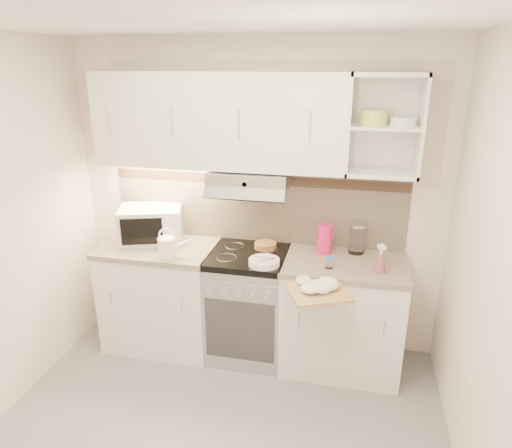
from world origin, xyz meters
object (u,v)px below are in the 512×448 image
at_px(microwave, 151,224).
at_px(pink_pitcher, 325,239).
at_px(electric_range, 248,304).
at_px(plate_stack, 264,262).
at_px(cutting_board, 318,292).
at_px(watering_can, 168,246).
at_px(spray_bottle, 380,260).
at_px(glass_jar, 357,238).

relative_size(microwave, pink_pitcher, 2.57).
bearing_deg(microwave, electric_range, -25.96).
relative_size(plate_stack, cutting_board, 0.61).
distance_m(watering_can, cutting_board, 1.21).
bearing_deg(pink_pitcher, spray_bottle, -39.22).
relative_size(electric_range, watering_can, 3.31).
bearing_deg(glass_jar, microwave, -177.30).
xyz_separation_m(microwave, spray_bottle, (1.85, -0.24, -0.05)).
xyz_separation_m(watering_can, plate_stack, (0.75, 0.01, -0.06)).
bearing_deg(plate_stack, glass_jar, 29.60).
bearing_deg(watering_can, microwave, 117.37).
distance_m(electric_range, watering_can, 0.81).
height_order(microwave, pink_pitcher, microwave).
relative_size(glass_jar, cutting_board, 0.64).
xyz_separation_m(electric_range, spray_bottle, (0.99, -0.12, 0.54)).
relative_size(plate_stack, spray_bottle, 1.02).
distance_m(microwave, pink_pitcher, 1.44).
bearing_deg(glass_jar, pink_pitcher, -167.80).
distance_m(watering_can, pink_pitcher, 1.21).
distance_m(electric_range, cutting_board, 0.86).
bearing_deg(watering_can, spray_bottle, -12.58).
bearing_deg(electric_range, glass_jar, 13.30).
bearing_deg(cutting_board, electric_range, 117.88).
height_order(electric_range, cutting_board, electric_range).
bearing_deg(spray_bottle, cutting_board, -163.91).
xyz_separation_m(microwave, watering_can, (0.27, -0.30, -0.06)).
bearing_deg(microwave, pink_pitcher, -17.21).
xyz_separation_m(electric_range, pink_pitcher, (0.58, 0.14, 0.56)).
distance_m(plate_stack, pink_pitcher, 0.53).
height_order(electric_range, microwave, microwave).
relative_size(electric_range, plate_stack, 3.90).
xyz_separation_m(glass_jar, spray_bottle, (0.17, -0.32, -0.03)).
bearing_deg(glass_jar, plate_stack, -150.40).
distance_m(electric_range, glass_jar, 1.02).
bearing_deg(watering_can, pink_pitcher, 0.82).
height_order(plate_stack, spray_bottle, spray_bottle).
bearing_deg(electric_range, spray_bottle, -6.94).
bearing_deg(electric_range, watering_can, -162.31).
relative_size(microwave, watering_can, 2.18).
height_order(microwave, spray_bottle, microwave).
relative_size(electric_range, cutting_board, 2.38).
distance_m(glass_jar, spray_bottle, 0.36).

